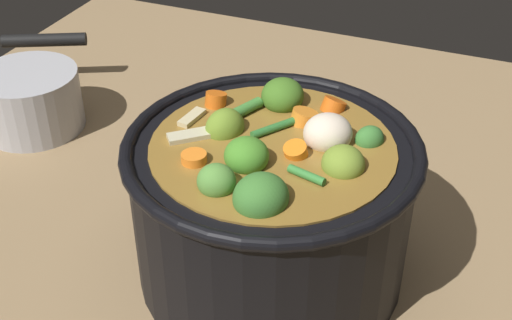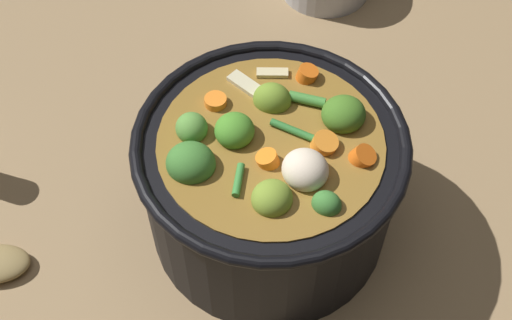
% 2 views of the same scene
% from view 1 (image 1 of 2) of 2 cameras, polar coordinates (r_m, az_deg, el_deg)
% --- Properties ---
extents(ground_plane, '(1.10, 1.10, 0.00)m').
position_cam_1_polar(ground_plane, '(0.69, 1.20, -8.78)').
color(ground_plane, '#8C704C').
extents(cooking_pot, '(0.27, 0.27, 0.17)m').
position_cam_1_polar(cooking_pot, '(0.64, 1.30, -3.67)').
color(cooking_pot, black).
rests_on(cooking_pot, ground_plane).
extents(small_saucepan, '(0.17, 0.20, 0.08)m').
position_cam_1_polar(small_saucepan, '(0.93, -17.98, 4.83)').
color(small_saucepan, '#ADADB2').
rests_on(small_saucepan, ground_plane).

